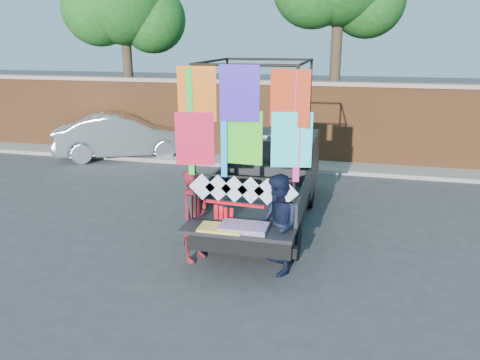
% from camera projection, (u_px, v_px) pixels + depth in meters
% --- Properties ---
extents(ground, '(90.00, 90.00, 0.00)m').
position_uv_depth(ground, '(253.00, 251.00, 8.94)').
color(ground, '#38383A').
rests_on(ground, ground).
extents(brick_wall, '(30.00, 0.45, 2.61)m').
position_uv_depth(brick_wall, '(299.00, 122.00, 15.06)').
color(brick_wall, brown).
rests_on(brick_wall, ground).
extents(curb, '(30.00, 1.20, 0.12)m').
position_uv_depth(curb, '(295.00, 165.00, 14.78)').
color(curb, gray).
rests_on(curb, ground).
extents(tree_left, '(4.20, 3.30, 7.05)m').
position_uv_depth(tree_left, '(123.00, 2.00, 16.47)').
color(tree_left, '#38281C').
rests_on(tree_left, ground).
extents(pickup_truck, '(2.23, 5.59, 3.52)m').
position_uv_depth(pickup_truck, '(271.00, 177.00, 10.61)').
color(pickup_truck, black).
rests_on(pickup_truck, ground).
extents(sedan, '(4.76, 3.33, 1.49)m').
position_uv_depth(sedan, '(125.00, 136.00, 15.78)').
color(sedan, silver).
rests_on(sedan, ground).
extents(woman, '(0.59, 0.72, 1.69)m').
position_uv_depth(woman, '(195.00, 216.00, 8.38)').
color(woman, maroon).
rests_on(woman, ground).
extents(man, '(0.93, 1.03, 1.74)m').
position_uv_depth(man, '(278.00, 225.00, 7.90)').
color(man, black).
rests_on(man, ground).
extents(streamer_bundle, '(1.06, 0.14, 0.72)m').
position_uv_depth(streamer_bundle, '(228.00, 215.00, 8.13)').
color(streamer_bundle, red).
rests_on(streamer_bundle, ground).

